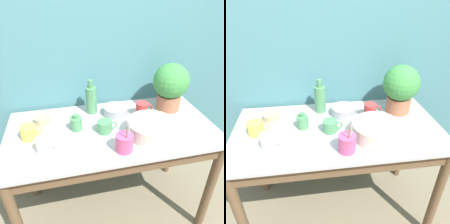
{
  "view_description": "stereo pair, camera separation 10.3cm",
  "coord_description": "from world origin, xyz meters",
  "views": [
    {
      "loc": [
        -0.27,
        -0.8,
        1.64
      ],
      "look_at": [
        0.0,
        0.35,
        0.94
      ],
      "focal_mm": 35.0,
      "sensor_mm": 36.0,
      "label": 1
    },
    {
      "loc": [
        -0.17,
        -0.82,
        1.64
      ],
      "look_at": [
        0.0,
        0.35,
        0.94
      ],
      "focal_mm": 35.0,
      "sensor_mm": 36.0,
      "label": 2
    }
  ],
  "objects": [
    {
      "name": "counter_table",
      "position": [
        0.0,
        0.32,
        0.66
      ],
      "size": [
        1.36,
        0.69,
        0.82
      ],
      "color": "brown",
      "rests_on": "ground_plane"
    },
    {
      "name": "bowl_small_steel",
      "position": [
        0.07,
        0.51,
        0.85
      ],
      "size": [
        0.18,
        0.18,
        0.06
      ],
      "color": "#A8A8B2",
      "rests_on": "counter_table"
    },
    {
      "name": "bowl_wash_large",
      "position": [
        0.22,
        0.22,
        0.87
      ],
      "size": [
        0.29,
        0.29,
        0.09
      ],
      "color": "beige",
      "rests_on": "counter_table"
    },
    {
      "name": "bowl_small_tan",
      "position": [
        -0.45,
        0.52,
        0.84
      ],
      "size": [
        0.11,
        0.11,
        0.04
      ],
      "color": "tan",
      "rests_on": "counter_table"
    },
    {
      "name": "potted_plant",
      "position": [
        0.47,
        0.5,
        1.02
      ],
      "size": [
        0.25,
        0.25,
        0.35
      ],
      "color": "#A36647",
      "rests_on": "counter_table"
    },
    {
      "name": "wall_back",
      "position": [
        0.0,
        0.75,
        1.2
      ],
      "size": [
        6.0,
        0.05,
        2.4
      ],
      "color": "teal",
      "rests_on": "ground_plane"
    },
    {
      "name": "mug_white",
      "position": [
        -0.42,
        0.21,
        0.87
      ],
      "size": [
        0.12,
        0.08,
        0.09
      ],
      "color": "white",
      "rests_on": "counter_table"
    },
    {
      "name": "mug_green",
      "position": [
        -0.05,
        0.32,
        0.86
      ],
      "size": [
        0.12,
        0.09,
        0.08
      ],
      "color": "#4C935B",
      "rests_on": "counter_table"
    },
    {
      "name": "mug_red",
      "position": [
        0.24,
        0.45,
        0.87
      ],
      "size": [
        0.12,
        0.09,
        0.1
      ],
      "color": "#C63838",
      "rests_on": "counter_table"
    },
    {
      "name": "utensil_cup",
      "position": [
        0.02,
        0.11,
        0.88
      ],
      "size": [
        0.1,
        0.1,
        0.21
      ],
      "color": "#CC4C7F",
      "rests_on": "counter_table"
    },
    {
      "name": "bottle_short",
      "position": [
        -0.23,
        0.38,
        0.87
      ],
      "size": [
        0.07,
        0.07,
        0.11
      ],
      "color": "#4C8C59",
      "rests_on": "counter_table"
    },
    {
      "name": "mug_yellow",
      "position": [
        -0.51,
        0.35,
        0.86
      ],
      "size": [
        0.13,
        0.1,
        0.08
      ],
      "color": "#E5CC4C",
      "rests_on": "counter_table"
    },
    {
      "name": "bottle_tall",
      "position": [
        -0.1,
        0.58,
        0.93
      ],
      "size": [
        0.08,
        0.08,
        0.25
      ],
      "color": "#4C8C59",
      "rests_on": "counter_table"
    }
  ]
}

